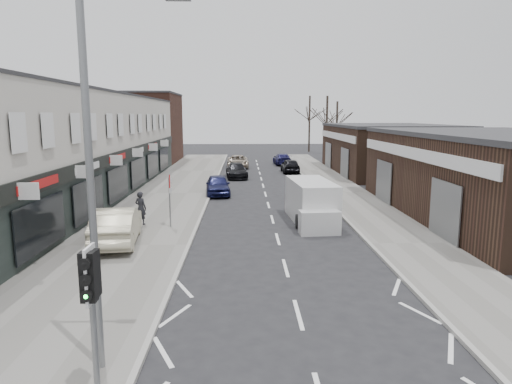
{
  "coord_description": "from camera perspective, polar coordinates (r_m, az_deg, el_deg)",
  "views": [
    {
      "loc": [
        -1.53,
        -10.19,
        5.61
      ],
      "look_at": [
        -1.06,
        7.58,
        2.6
      ],
      "focal_mm": 32.0,
      "sensor_mm": 36.0,
      "label": 1
    }
  ],
  "objects": [
    {
      "name": "parked_car_left_b",
      "position": [
        41.23,
        -2.44,
        2.69
      ],
      "size": [
        2.17,
        4.63,
        1.31
      ],
      "primitive_type": "imported",
      "rotation": [
        0.0,
        0.0,
        0.08
      ],
      "color": "black",
      "rests_on": "ground"
    },
    {
      "name": "parked_car_left_a",
      "position": [
        32.5,
        -4.8,
        0.88
      ],
      "size": [
        2.01,
        4.25,
        1.41
      ],
      "primitive_type": "imported",
      "rotation": [
        0.0,
        0.0,
        0.09
      ],
      "color": "#141740",
      "rests_on": "ground"
    },
    {
      "name": "parked_car_right_c",
      "position": [
        52.2,
        3.3,
        4.12
      ],
      "size": [
        2.01,
        4.51,
        1.28
      ],
      "primitive_type": "imported",
      "rotation": [
        0.0,
        0.0,
        3.19
      ],
      "color": "#171645",
      "rests_on": "ground"
    },
    {
      "name": "parked_car_right_b",
      "position": [
        45.04,
        4.3,
        3.3
      ],
      "size": [
        1.7,
        4.08,
        1.38
      ],
      "primitive_type": "imported",
      "rotation": [
        0.0,
        0.0,
        3.16
      ],
      "color": "black",
      "rests_on": "ground"
    },
    {
      "name": "ground",
      "position": [
        11.73,
        6.52,
        -19.02
      ],
      "size": [
        160.0,
        160.0,
        0.0
      ],
      "primitive_type": "plane",
      "color": "black",
      "rests_on": "ground"
    },
    {
      "name": "right_unit_near",
      "position": [
        28.16,
        28.39,
        1.59
      ],
      "size": [
        10.0,
        18.0,
        4.5
      ],
      "primitive_type": "cube",
      "color": "#362318",
      "rests_on": "ground"
    },
    {
      "name": "brick_block_far",
      "position": [
        56.5,
        -13.87,
        7.69
      ],
      "size": [
        8.0,
        10.0,
        8.0
      ],
      "primitive_type": "cube",
      "color": "#44261D",
      "rests_on": "ground"
    },
    {
      "name": "pavement_right",
      "position": [
        33.46,
        11.07,
        -0.12
      ],
      "size": [
        3.5,
        64.0,
        0.12
      ],
      "primitive_type": "cube",
      "color": "slate",
      "rests_on": "ground"
    },
    {
      "name": "shop_terrace_left",
      "position": [
        32.08,
        -23.52,
        5.13
      ],
      "size": [
        8.0,
        41.0,
        7.1
      ],
      "primitive_type": "cube",
      "color": "beige",
      "rests_on": "ground"
    },
    {
      "name": "sedan_on_pavement",
      "position": [
        20.61,
        -17.0,
        -3.99
      ],
      "size": [
        2.31,
        5.01,
        1.59
      ],
      "primitive_type": "imported",
      "rotation": [
        0.0,
        0.0,
        3.27
      ],
      "color": "#B7AF92",
      "rests_on": "pavement_left"
    },
    {
      "name": "tree_far_c",
      "position": [
        71.12,
        6.62,
        5.01
      ],
      "size": [
        3.6,
        3.6,
        8.5
      ],
      "primitive_type": null,
      "color": "#382D26",
      "rests_on": "ground"
    },
    {
      "name": "tree_far_b",
      "position": [
        65.74,
        9.96,
        4.56
      ],
      "size": [
        3.6,
        3.6,
        7.5
      ],
      "primitive_type": null,
      "color": "#382D26",
      "rests_on": "ground"
    },
    {
      "name": "parked_car_right_a",
      "position": [
        30.01,
        6.3,
        0.37
      ],
      "size": [
        2.02,
        5.09,
        1.65
      ],
      "primitive_type": "imported",
      "rotation": [
        0.0,
        0.0,
        3.2
      ],
      "color": "silver",
      "rests_on": "ground"
    },
    {
      "name": "parked_car_left_c",
      "position": [
        49.15,
        -2.29,
        3.82
      ],
      "size": [
        2.34,
        4.88,
        1.34
      ],
      "primitive_type": "imported",
      "rotation": [
        0.0,
        0.0,
        0.03
      ],
      "color": "#B0A08C",
      "rests_on": "ground"
    },
    {
      "name": "pavement_left",
      "position": [
        33.08,
        -10.57,
        -0.22
      ],
      "size": [
        5.5,
        64.0,
        0.12
      ],
      "primitive_type": "cube",
      "color": "slate",
      "rests_on": "ground"
    },
    {
      "name": "right_unit_far",
      "position": [
        46.48,
        16.12,
        5.08
      ],
      "size": [
        10.0,
        16.0,
        4.5
      ],
      "primitive_type": "cube",
      "color": "#362318",
      "rests_on": "ground"
    },
    {
      "name": "tree_far_a",
      "position": [
        59.4,
        8.73,
        4.07
      ],
      "size": [
        3.6,
        3.6,
        8.0
      ],
      "primitive_type": null,
      "color": "#382D26",
      "rests_on": "ground"
    },
    {
      "name": "white_van",
      "position": [
        24.27,
        6.99,
        -1.35
      ],
      "size": [
        2.35,
        5.73,
        2.18
      ],
      "rotation": [
        0.0,
        0.0,
        0.08
      ],
      "color": "silver",
      "rests_on": "ground"
    },
    {
      "name": "warning_sign",
      "position": [
        22.74,
        -10.68,
        0.82
      ],
      "size": [
        0.12,
        0.8,
        2.7
      ],
      "color": "slate",
      "rests_on": "pavement_left"
    },
    {
      "name": "pedestrian",
      "position": [
        23.78,
        -14.21,
        -1.95
      ],
      "size": [
        0.72,
        0.61,
        1.69
      ],
      "primitive_type": "imported",
      "rotation": [
        0.0,
        0.0,
        2.76
      ],
      "color": "black",
      "rests_on": "pavement_left"
    },
    {
      "name": "traffic_light",
      "position": [
        9.23,
        -19.93,
        -11.22
      ],
      "size": [
        0.28,
        0.6,
        3.1
      ],
      "color": "slate",
      "rests_on": "pavement_left"
    },
    {
      "name": "street_lamp",
      "position": [
        9.9,
        -19.15,
        3.35
      ],
      "size": [
        2.23,
        0.22,
        8.0
      ],
      "color": "slate",
      "rests_on": "pavement_left"
    }
  ]
}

